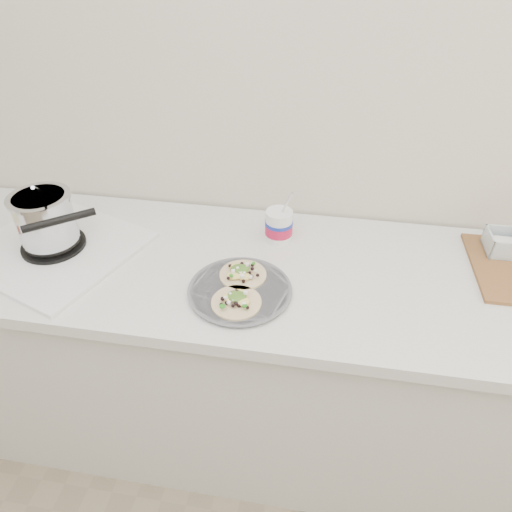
# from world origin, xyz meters

# --- Properties ---
(counter) EXTENTS (2.44, 0.66, 0.90)m
(counter) POSITION_xyz_m (0.00, 1.43, 0.45)
(counter) COLOR silver
(counter) RESTS_ON ground
(stove) EXTENTS (0.61, 0.59, 0.24)m
(stove) POSITION_xyz_m (-0.64, 1.39, 0.98)
(stove) COLOR silver
(stove) RESTS_ON counter
(taco_plate) EXTENTS (0.30, 0.30, 0.04)m
(taco_plate) POSITION_xyz_m (-0.01, 1.29, 0.92)
(taco_plate) COLOR #5C5D63
(taco_plate) RESTS_ON counter
(tub) EXTENTS (0.09, 0.09, 0.21)m
(tub) POSITION_xyz_m (0.07, 1.57, 0.96)
(tub) COLOR white
(tub) RESTS_ON counter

